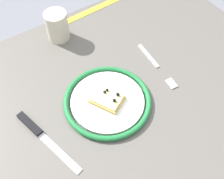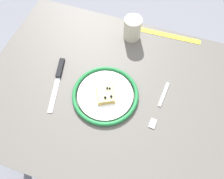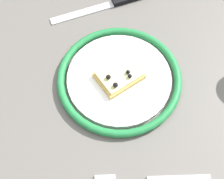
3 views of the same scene
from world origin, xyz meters
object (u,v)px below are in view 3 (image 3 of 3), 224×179
at_px(knife, 118,2).
at_px(plate, 119,78).
at_px(dining_table, 134,114).
at_px(pizza_slice_near, 119,75).

bearing_deg(knife, plate, 173.26).
distance_m(dining_table, knife, 0.27).
xyz_separation_m(dining_table, knife, (0.25, 0.01, 0.09)).
relative_size(dining_table, pizza_slice_near, 10.02).
height_order(dining_table, pizza_slice_near, pizza_slice_near).
relative_size(plate, pizza_slice_near, 2.35).
xyz_separation_m(dining_table, plate, (0.04, 0.03, 0.09)).
relative_size(dining_table, plate, 4.27).
bearing_deg(knife, dining_table, -178.70).
xyz_separation_m(plate, knife, (0.21, -0.02, -0.00)).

